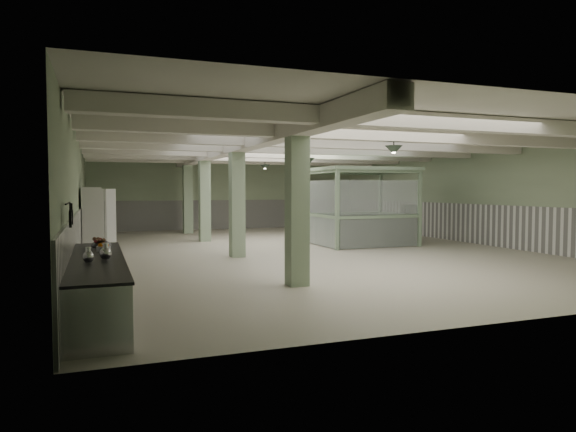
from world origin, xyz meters
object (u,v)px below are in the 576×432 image
object	(u,v)px
walkin_cooler	(93,222)
prep_counter	(97,284)
filing_cabinet	(409,224)
guard_booth	(361,194)

from	to	relation	value
walkin_cooler	prep_counter	bearing A→B (deg)	-89.40
walkin_cooler	filing_cabinet	size ratio (longest dim) A/B	1.51
guard_booth	filing_cabinet	world-z (taller)	guard_booth
prep_counter	guard_booth	xyz separation A→B (m)	(9.29, 7.81, 1.44)
walkin_cooler	guard_booth	distance (m)	9.42
guard_booth	filing_cabinet	xyz separation A→B (m)	(2.00, -0.20, -1.15)
walkin_cooler	guard_booth	xyz separation A→B (m)	(9.38, -0.19, 0.87)
guard_booth	filing_cabinet	bearing A→B (deg)	-5.40
prep_counter	filing_cabinet	xyz separation A→B (m)	(11.30, 7.62, 0.29)
prep_counter	filing_cabinet	bearing A→B (deg)	33.99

